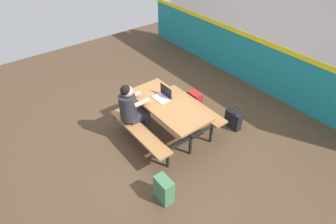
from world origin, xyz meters
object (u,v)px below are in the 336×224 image
object	(u,v)px
picnic_table_main	(168,111)
backpack_dark	(164,190)
laptop_silver	(163,96)
tote_bag_bright	(233,119)
satchel_spare	(195,102)
student_nearer	(132,108)

from	to	relation	value
picnic_table_main	backpack_dark	xyz separation A→B (m)	(1.13, -0.94, -0.36)
laptop_silver	backpack_dark	bearing A→B (deg)	-36.46
picnic_table_main	tote_bag_bright	bearing A→B (deg)	62.51
tote_bag_bright	satchel_spare	bearing A→B (deg)	-165.98
tote_bag_bright	satchel_spare	distance (m)	0.92
student_nearer	laptop_silver	size ratio (longest dim) A/B	3.76
backpack_dark	satchel_spare	bearing A→B (deg)	126.91
laptop_silver	tote_bag_bright	bearing A→B (deg)	54.50
laptop_silver	student_nearer	bearing A→B (deg)	-101.89
tote_bag_bright	picnic_table_main	bearing A→B (deg)	-117.49
picnic_table_main	tote_bag_bright	world-z (taller)	picnic_table_main
backpack_dark	satchel_spare	size ratio (longest dim) A/B	1.00
backpack_dark	tote_bag_bright	bearing A→B (deg)	103.99
picnic_table_main	backpack_dark	bearing A→B (deg)	-39.90
picnic_table_main	student_nearer	size ratio (longest dim) A/B	1.37
backpack_dark	satchel_spare	world-z (taller)	same
picnic_table_main	satchel_spare	world-z (taller)	picnic_table_main
laptop_silver	satchel_spare	bearing A→B (deg)	95.53
backpack_dark	laptop_silver	bearing A→B (deg)	143.54
picnic_table_main	student_nearer	xyz separation A→B (m)	(-0.32, -0.56, 0.13)
satchel_spare	laptop_silver	bearing A→B (deg)	-84.47
student_nearer	laptop_silver	bearing A→B (deg)	78.11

